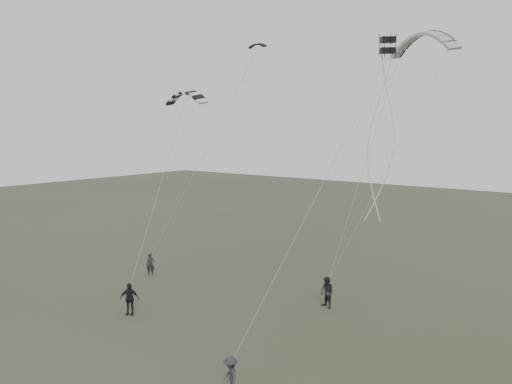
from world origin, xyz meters
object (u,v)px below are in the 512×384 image
Objects in this scene: flyer_center at (129,299)px; kite_striped at (186,92)px; kite_box at (388,45)px; flyer_left at (150,264)px; flyer_right at (327,292)px; kite_dark_small at (257,44)px; kite_pale_large at (424,33)px; flyer_far at (230,376)px.

kite_striped reaches higher than flyer_center.
kite_box is at bearing -19.96° from flyer_center.
flyer_right reaches higher than flyer_left.
kite_dark_small is at bearing 57.78° from flyer_center.
kite_box is at bearing -33.71° from kite_dark_small.
kite_pale_large is 14.43m from kite_striped.
kite_box is (13.76, -9.09, -2.61)m from kite_dark_small.
kite_pale_large is (10.87, 13.07, 14.58)m from flyer_center.
kite_dark_small is at bearing 90.80° from kite_striped.
flyer_far is (1.68, -10.34, -0.13)m from flyer_right.
flyer_left is 2.17× the size of kite_box.
kite_striped is at bearing -146.85° from flyer_right.
flyer_right reaches higher than flyer_center.
flyer_right is (12.74, 1.80, 0.13)m from flyer_left.
kite_box reaches higher than kite_striped.
flyer_left is at bearing -134.83° from kite_pale_large.
flyer_right is at bearing 107.94° from kite_box.
flyer_center reaches higher than flyer_left.
kite_box is at bearing -7.63° from kite_striped.
kite_pale_large reaches higher than kite_box.
flyer_center is at bearing -115.80° from flyer_right.
flyer_left is 12.06m from kite_striped.
flyer_right is 1.17× the size of flyer_far.
kite_striped is at bearing -127.98° from kite_pale_large.
flyer_right is 1.25× the size of kite_dark_small.
kite_striped is at bearing -88.27° from kite_dark_small.
flyer_far is (9.66, -2.97, -0.12)m from flyer_center.
flyer_far is 21.80m from kite_pale_large.
flyer_far is 24.73m from kite_dark_small.
flyer_far is at bearing -78.91° from flyer_left.
kite_pale_large is 9.44m from kite_box.
flyer_left is at bearing -115.26° from kite_dark_small.
kite_box is (1.65, -9.07, -2.00)m from kite_pale_large.
kite_striped is 13.64m from kite_box.
flyer_center reaches higher than flyer_far.
flyer_right is 10.48m from flyer_far.
flyer_center is 20.09m from kite_dark_small.
flyer_far is 14.77m from kite_box.
flyer_far is 2.16× the size of kite_box.
flyer_center is at bearing -110.23° from kite_pale_large.
kite_dark_small is (-1.25, 13.08, 15.19)m from flyer_center.
kite_box is at bearing -60.20° from kite_pale_large.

